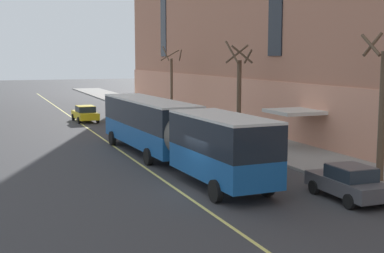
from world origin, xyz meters
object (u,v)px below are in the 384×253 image
at_px(parked_car_darkgray_5, 348,182).
at_px(street_tree_far_uptown, 239,89).
at_px(parked_car_white_4, 135,109).
at_px(city_bus, 171,130).
at_px(street_tree_far_downtown, 172,82).
at_px(taxi_cab, 85,114).
at_px(parked_car_silver_6, 247,147).
at_px(parked_car_green_1, 155,116).
at_px(street_tree_mid_block, 382,107).
at_px(parked_car_silver_2, 203,133).

bearing_deg(parked_car_darkgray_5, street_tree_far_uptown, 79.20).
distance_m(parked_car_white_4, parked_car_darkgray_5, 35.77).
distance_m(city_bus, street_tree_far_downtown, 25.10).
bearing_deg(taxi_cab, parked_car_silver_6, -75.68).
xyz_separation_m(city_bus, street_tree_far_uptown, (8.15, 7.72, 1.76)).
xyz_separation_m(parked_car_green_1, street_tree_far_downtown, (3.47, 5.12, 2.93)).
relative_size(parked_car_darkgray_5, street_tree_mid_block, 0.58).
distance_m(city_bus, parked_car_silver_2, 8.08).
height_order(parked_car_green_1, parked_car_darkgray_5, same).
xyz_separation_m(city_bus, parked_car_green_1, (4.71, 18.55, -1.28)).
bearing_deg(parked_car_darkgray_5, street_tree_far_downtown, 84.18).
relative_size(city_bus, parked_car_darkgray_5, 4.73).
distance_m(parked_car_silver_2, parked_car_darkgray_5, 16.66).
xyz_separation_m(parked_car_darkgray_5, street_tree_far_uptown, (3.41, 17.90, 3.04)).
distance_m(city_bus, parked_car_green_1, 19.18).
xyz_separation_m(parked_car_white_4, street_tree_mid_block, (3.44, -33.72, 3.04)).
xyz_separation_m(parked_car_white_4, taxi_cab, (-5.71, -2.75, 0.00)).
xyz_separation_m(parked_car_green_1, parked_car_silver_2, (-0.07, -12.06, 0.00)).
xyz_separation_m(parked_car_silver_6, taxi_cab, (-5.86, 22.96, 0.00)).
bearing_deg(street_tree_far_downtown, city_bus, -109.08).
height_order(taxi_cab, street_tree_far_downtown, street_tree_far_downtown).
bearing_deg(street_tree_far_downtown, street_tree_far_uptown, -90.14).
xyz_separation_m(parked_car_darkgray_5, street_tree_mid_block, (3.40, 2.05, 3.04)).
bearing_deg(parked_car_white_4, parked_car_silver_2, -90.15).
bearing_deg(parked_car_green_1, parked_car_silver_2, -90.35).
distance_m(parked_car_white_4, parked_car_silver_6, 25.71).
height_order(parked_car_silver_2, street_tree_far_downtown, street_tree_far_downtown).
relative_size(city_bus, street_tree_mid_block, 2.74).
bearing_deg(taxi_cab, street_tree_mid_block, -73.55).
height_order(city_bus, street_tree_mid_block, street_tree_mid_block).
height_order(parked_car_silver_2, taxi_cab, same).
xyz_separation_m(parked_car_silver_6, street_tree_far_downtown, (3.34, 23.79, 2.93)).
height_order(city_bus, parked_car_green_1, city_bus).
relative_size(city_bus, street_tree_far_downtown, 2.79).
bearing_deg(parked_car_silver_6, parked_car_white_4, 90.34).
relative_size(city_bus, parked_car_silver_2, 4.31).
relative_size(parked_car_white_4, parked_car_silver_6, 1.01).
distance_m(street_tree_mid_block, street_tree_far_uptown, 15.85).
distance_m(parked_car_silver_6, taxi_cab, 23.69).
distance_m(parked_car_green_1, taxi_cab, 7.16).
bearing_deg(parked_car_silver_2, taxi_cab, 109.07).
height_order(parked_car_white_4, street_tree_far_downtown, street_tree_far_downtown).
distance_m(parked_car_white_4, taxi_cab, 6.33).
bearing_deg(taxi_cab, parked_car_green_1, -36.83).
bearing_deg(parked_car_white_4, street_tree_far_uptown, -79.06).
bearing_deg(city_bus, taxi_cab, 92.54).
distance_m(parked_car_silver_2, street_tree_far_downtown, 17.79).
xyz_separation_m(parked_car_darkgray_5, parked_car_silver_6, (0.11, 10.05, 0.00)).
bearing_deg(street_tree_far_downtown, taxi_cab, -174.86).
bearing_deg(parked_car_silver_2, parked_car_darkgray_5, -89.68).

